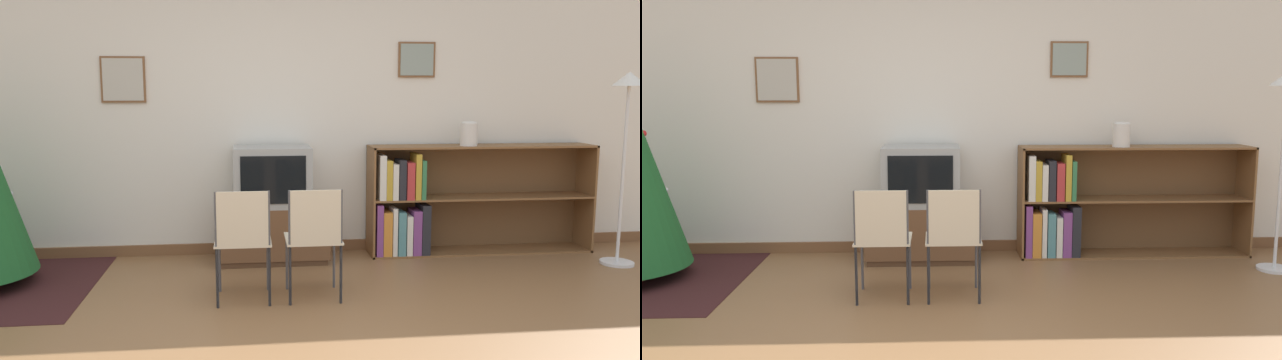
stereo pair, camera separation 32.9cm
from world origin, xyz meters
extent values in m
cube|color=silver|center=(0.00, 2.55, 1.35)|extent=(8.80, 0.08, 2.70)
cube|color=brown|center=(0.00, 2.50, 0.05)|extent=(8.80, 0.03, 0.10)
cube|color=brown|center=(-1.35, 2.50, 1.59)|extent=(0.38, 0.02, 0.40)
cube|color=#BCB7A8|center=(-1.35, 2.49, 1.59)|extent=(0.35, 0.01, 0.37)
cube|color=brown|center=(1.29, 2.50, 1.78)|extent=(0.34, 0.02, 0.32)
cube|color=gray|center=(1.29, 2.49, 1.78)|extent=(0.31, 0.01, 0.29)
sphere|color=gold|center=(-2.17, 2.00, 0.54)|extent=(0.05, 0.05, 0.05)
sphere|color=silver|center=(-2.15, 1.91, 0.69)|extent=(0.05, 0.05, 0.05)
cube|color=#4C311E|center=(-0.06, 2.23, 0.03)|extent=(0.93, 0.49, 0.05)
cube|color=brown|center=(-0.06, 2.23, 0.27)|extent=(0.97, 0.51, 0.45)
cube|color=#9E9E99|center=(-0.06, 2.23, 0.76)|extent=(0.67, 0.49, 0.52)
cube|color=black|center=(-0.06, 1.98, 0.76)|extent=(0.55, 0.01, 0.41)
cube|color=beige|center=(-0.31, 1.21, 0.43)|extent=(0.40, 0.40, 0.02)
cube|color=beige|center=(-0.31, 1.02, 0.63)|extent=(0.35, 0.02, 0.38)
cylinder|color=#4C4C51|center=(-0.49, 1.39, 0.21)|extent=(0.02, 0.02, 0.42)
cylinder|color=#4C4C51|center=(-0.13, 1.39, 0.21)|extent=(0.02, 0.02, 0.42)
cylinder|color=#4C4C51|center=(-0.49, 1.03, 0.21)|extent=(0.02, 0.02, 0.42)
cylinder|color=#4C4C51|center=(-0.13, 1.03, 0.21)|extent=(0.02, 0.02, 0.42)
cylinder|color=#4C4C51|center=(-0.49, 1.03, 0.41)|extent=(0.02, 0.02, 0.82)
cylinder|color=#4C4C51|center=(-0.13, 1.03, 0.41)|extent=(0.02, 0.02, 0.82)
cube|color=beige|center=(0.19, 1.21, 0.43)|extent=(0.40, 0.40, 0.02)
cube|color=beige|center=(0.19, 1.02, 0.63)|extent=(0.35, 0.02, 0.38)
cylinder|color=#4C4C51|center=(0.01, 1.39, 0.21)|extent=(0.02, 0.02, 0.42)
cylinder|color=#4C4C51|center=(0.37, 1.39, 0.21)|extent=(0.02, 0.02, 0.42)
cylinder|color=#4C4C51|center=(0.01, 1.03, 0.21)|extent=(0.02, 0.02, 0.42)
cylinder|color=#4C4C51|center=(0.37, 1.03, 0.21)|extent=(0.02, 0.02, 0.42)
cylinder|color=#4C4C51|center=(0.01, 1.03, 0.41)|extent=(0.02, 0.02, 0.82)
cylinder|color=#4C4C51|center=(0.37, 1.03, 0.41)|extent=(0.02, 0.02, 0.82)
cube|color=brown|center=(0.83, 2.31, 0.50)|extent=(0.02, 0.36, 1.00)
cube|color=brown|center=(2.90, 2.31, 0.50)|extent=(0.02, 0.36, 1.00)
cube|color=brown|center=(1.87, 2.31, 0.99)|extent=(2.09, 0.36, 0.02)
cube|color=brown|center=(1.87, 2.31, 0.01)|extent=(2.09, 0.36, 0.02)
cube|color=brown|center=(1.87, 2.31, 0.52)|extent=(2.05, 0.36, 0.02)
cube|color=brown|center=(1.87, 2.48, 0.50)|extent=(2.09, 0.01, 1.00)
cube|color=#7A3D7F|center=(0.89, 2.28, 0.25)|extent=(0.06, 0.29, 0.47)
cube|color=orange|center=(0.96, 2.26, 0.22)|extent=(0.08, 0.26, 0.40)
cube|color=silver|center=(1.03, 2.24, 0.23)|extent=(0.04, 0.20, 0.43)
cube|color=teal|center=(1.09, 2.24, 0.22)|extent=(0.07, 0.20, 0.40)
cube|color=silver|center=(1.16, 2.28, 0.20)|extent=(0.05, 0.28, 0.36)
cube|color=#7A3D7F|center=(1.24, 2.26, 0.22)|extent=(0.08, 0.24, 0.41)
cube|color=#232328|center=(1.32, 2.27, 0.25)|extent=(0.08, 0.27, 0.46)
cube|color=silver|center=(0.91, 2.25, 0.73)|extent=(0.06, 0.23, 0.40)
cube|color=gold|center=(0.97, 2.24, 0.71)|extent=(0.05, 0.22, 0.35)
cube|color=silver|center=(1.03, 2.25, 0.69)|extent=(0.05, 0.23, 0.32)
cube|color=#232328|center=(1.09, 2.25, 0.71)|extent=(0.06, 0.22, 0.36)
cube|color=#B73333|center=(1.16, 2.24, 0.70)|extent=(0.07, 0.22, 0.34)
cube|color=gold|center=(1.23, 2.25, 0.73)|extent=(0.05, 0.23, 0.41)
cube|color=#337547|center=(1.28, 2.29, 0.71)|extent=(0.04, 0.30, 0.35)
cylinder|color=silver|center=(1.72, 2.26, 1.10)|extent=(0.16, 0.16, 0.21)
torus|color=silver|center=(1.72, 2.26, 1.21)|extent=(0.14, 0.14, 0.03)
cylinder|color=silver|center=(2.91, 1.75, 0.01)|extent=(0.28, 0.28, 0.03)
cylinder|color=silver|center=(2.91, 1.75, 0.78)|extent=(0.03, 0.03, 1.51)
cone|color=white|center=(2.91, 1.75, 1.60)|extent=(0.28, 0.28, 0.12)
camera|label=1|loc=(-0.27, -3.19, 1.50)|focal=35.00mm
camera|label=2|loc=(0.06, -3.21, 1.50)|focal=35.00mm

